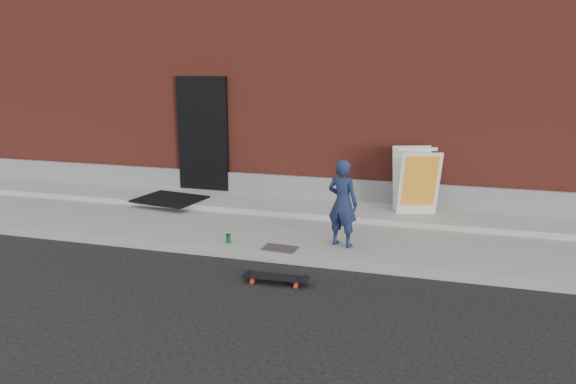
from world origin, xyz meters
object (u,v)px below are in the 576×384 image
(skateboard, at_px, (276,278))
(child, at_px, (343,203))
(pizza_sign, at_px, (416,180))
(soda_can, at_px, (228,238))

(skateboard, bearing_deg, child, 64.66)
(child, relative_size, pizza_sign, 1.15)
(soda_can, bearing_deg, child, 12.20)
(pizza_sign, xyz_separation_m, soda_can, (-2.60, -2.17, -0.60))
(pizza_sign, height_order, soda_can, pizza_sign)
(pizza_sign, bearing_deg, soda_can, -140.18)
(child, bearing_deg, soda_can, 30.20)
(child, distance_m, soda_can, 1.80)
(child, height_order, soda_can, child)
(skateboard, distance_m, pizza_sign, 3.56)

